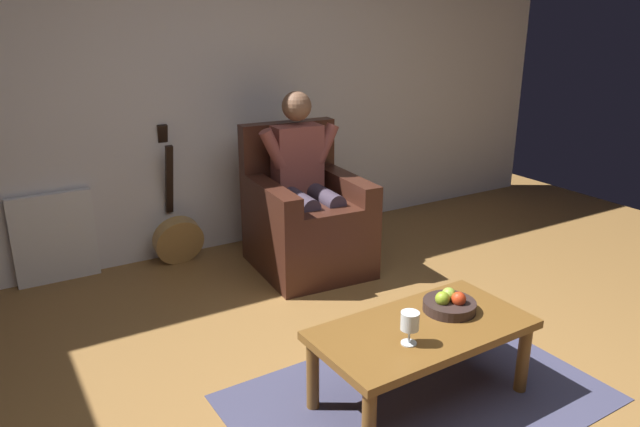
# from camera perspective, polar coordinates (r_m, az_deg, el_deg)

# --- Properties ---
(wall_back) EXTENTS (6.48, 0.06, 2.77)m
(wall_back) POSITION_cam_1_polar(r_m,az_deg,el_deg) (4.56, -10.07, 13.66)
(wall_back) COLOR silver
(wall_back) RESTS_ON ground
(rug) EXTENTS (1.75, 1.17, 0.01)m
(rug) POSITION_cam_1_polar(r_m,az_deg,el_deg) (3.05, 9.31, -16.85)
(rug) COLOR #3E3D57
(rug) RESTS_ON ground
(armchair) EXTENTS (0.77, 0.85, 1.01)m
(armchair) POSITION_cam_1_polar(r_m,az_deg,el_deg) (4.27, -1.36, -0.70)
(armchair) COLOR #402016
(armchair) RESTS_ON ground
(person_seated) EXTENTS (0.61, 0.61, 1.24)m
(person_seated) POSITION_cam_1_polar(r_m,az_deg,el_deg) (4.17, -1.37, 3.49)
(person_seated) COLOR #914942
(person_seated) RESTS_ON ground
(coffee_table) EXTENTS (1.04, 0.56, 0.39)m
(coffee_table) POSITION_cam_1_polar(r_m,az_deg,el_deg) (2.87, 9.66, -11.45)
(coffee_table) COLOR brown
(coffee_table) RESTS_ON ground
(guitar) EXTENTS (0.36, 0.30, 1.01)m
(guitar) POSITION_cam_1_polar(r_m,az_deg,el_deg) (4.49, -13.35, -1.97)
(guitar) COLOR #A88045
(guitar) RESTS_ON ground
(radiator) EXTENTS (0.53, 0.06, 0.62)m
(radiator) POSITION_cam_1_polar(r_m,az_deg,el_deg) (4.43, -23.88, -2.14)
(radiator) COLOR white
(radiator) RESTS_ON ground
(wine_glass_near) EXTENTS (0.08, 0.08, 0.15)m
(wine_glass_near) POSITION_cam_1_polar(r_m,az_deg,el_deg) (2.65, 8.51, -10.23)
(wine_glass_near) COLOR silver
(wine_glass_near) RESTS_ON coffee_table
(fruit_bowl) EXTENTS (0.25, 0.25, 0.11)m
(fruit_bowl) POSITION_cam_1_polar(r_m,az_deg,el_deg) (2.98, 12.18, -8.37)
(fruit_bowl) COLOR #30221F
(fruit_bowl) RESTS_ON coffee_table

